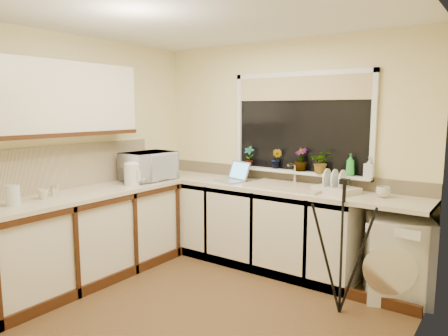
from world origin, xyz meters
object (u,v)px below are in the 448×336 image
at_px(steel_jar, 54,190).
at_px(plant_d, 321,162).
at_px(laptop, 234,176).
at_px(soap_bottle_clear, 369,167).
at_px(plant_a, 249,156).
at_px(plant_b, 277,159).
at_px(soap_bottle_green, 350,165).
at_px(dish_rack, 336,190).
at_px(kettle, 132,175).
at_px(washing_machine, 398,258).
at_px(microwave, 149,166).
at_px(glass_jug, 13,195).
at_px(plant_c, 301,159).
at_px(cup_back, 383,192).
at_px(cup_left, 43,194).
at_px(tripod, 342,247).

xyz_separation_m(steel_jar, plant_d, (1.87, 1.85, 0.21)).
relative_size(laptop, soap_bottle_clear, 1.92).
bearing_deg(plant_a, plant_b, 2.68).
distance_m(plant_d, soap_bottle_green, 0.30).
relative_size(plant_d, soap_bottle_green, 1.06).
bearing_deg(dish_rack, kettle, -135.48).
relative_size(washing_machine, plant_d, 3.22).
relative_size(laptop, microwave, 0.65).
bearing_deg(soap_bottle_clear, glass_jug, -134.45).
distance_m(laptop, steel_jar, 1.88).
xyz_separation_m(soap_bottle_green, soap_bottle_clear, (0.18, 0.02, -0.01)).
xyz_separation_m(microwave, plant_c, (1.54, 0.72, 0.11)).
distance_m(washing_machine, soap_bottle_clear, 0.88).
distance_m(plant_d, soap_bottle_clear, 0.48).
distance_m(steel_jar, plant_d, 2.64).
relative_size(cup_back, cup_left, 1.36).
bearing_deg(plant_c, cup_back, -9.02).
xyz_separation_m(plant_a, cup_back, (1.55, -0.15, -0.22)).
relative_size(washing_machine, tripod, 0.66).
xyz_separation_m(plant_c, cup_back, (0.90, -0.14, -0.22)).
relative_size(kettle, soap_bottle_clear, 1.13).
height_order(steel_jar, plant_a, plant_a).
xyz_separation_m(glass_jug, plant_a, (0.91, 2.30, 0.18)).
xyz_separation_m(laptop, plant_a, (0.06, 0.23, 0.21)).
bearing_deg(plant_d, glass_jug, -128.21).
height_order(dish_rack, tripod, tripod).
bearing_deg(kettle, cup_left, -97.44).
bearing_deg(plant_b, dish_rack, -14.61).
bearing_deg(dish_rack, laptop, -157.33).
relative_size(soap_bottle_green, soap_bottle_clear, 1.12).
distance_m(kettle, dish_rack, 2.12).
bearing_deg(steel_jar, plant_b, 54.82).
bearing_deg(plant_a, kettle, -127.86).
bearing_deg(plant_d, steel_jar, -135.27).
xyz_separation_m(kettle, plant_b, (1.17, 1.07, 0.15)).
bearing_deg(kettle, steel_jar, -101.19).
distance_m(washing_machine, plant_b, 1.60).
height_order(glass_jug, plant_b, plant_b).
height_order(dish_rack, soap_bottle_green, soap_bottle_green).
height_order(plant_b, soap_bottle_green, plant_b).
height_order(plant_c, soap_bottle_clear, plant_c).
bearing_deg(tripod, plant_a, 160.37).
distance_m(tripod, plant_d, 1.10).
bearing_deg(laptop, soap_bottle_clear, 27.25).
xyz_separation_m(plant_a, plant_d, (0.89, -0.02, 0.00)).
distance_m(laptop, plant_b, 0.52).
height_order(microwave, plant_c, plant_c).
bearing_deg(cup_left, microwave, 87.74).
relative_size(glass_jug, steel_jar, 1.64).
bearing_deg(dish_rack, tripod, -44.02).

